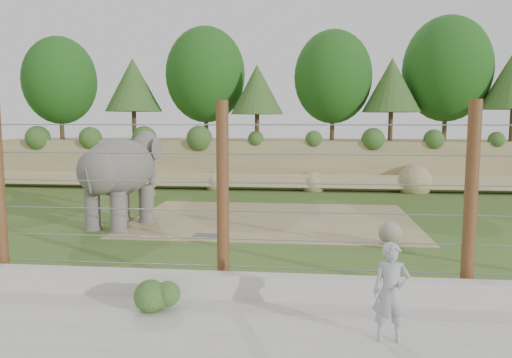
# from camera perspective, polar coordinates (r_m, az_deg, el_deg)

# --- Properties ---
(ground) EXTENTS (90.00, 90.00, 0.00)m
(ground) POSITION_cam_1_polar(r_m,az_deg,el_deg) (15.23, -0.81, -6.88)
(ground) COLOR #365B22
(ground) RESTS_ON ground
(back_embankment) EXTENTS (30.00, 5.52, 8.77)m
(back_embankment) POSITION_cam_1_polar(r_m,az_deg,el_deg) (27.39, 3.65, 7.55)
(back_embankment) COLOR #8D7D56
(back_embankment) RESTS_ON ground
(dirt_patch) EXTENTS (10.00, 7.00, 0.02)m
(dirt_patch) POSITION_cam_1_polar(r_m,az_deg,el_deg) (18.10, 1.92, -4.65)
(dirt_patch) COLOR #967A58
(dirt_patch) RESTS_ON ground
(drain_grate) EXTENTS (1.00, 0.60, 0.03)m
(drain_grate) POSITION_cam_1_polar(r_m,az_deg,el_deg) (15.53, -5.29, -6.51)
(drain_grate) COLOR #262628
(drain_grate) RESTS_ON dirt_patch
(elephant) EXTENTS (2.52, 4.13, 3.11)m
(elephant) POSITION_cam_1_polar(r_m,az_deg,el_deg) (17.44, -15.33, -0.18)
(elephant) COLOR #58534F
(elephant) RESTS_ON ground
(stone_ball) EXTENTS (0.68, 0.68, 0.68)m
(stone_ball) POSITION_cam_1_polar(r_m,az_deg,el_deg) (14.93, 15.09, -5.99)
(stone_ball) COLOR gray
(stone_ball) RESTS_ON dirt_patch
(retaining_wall) EXTENTS (26.00, 0.35, 0.50)m
(retaining_wall) POSITION_cam_1_polar(r_m,az_deg,el_deg) (10.41, -4.22, -12.02)
(retaining_wall) COLOR beige
(retaining_wall) RESTS_ON ground
(walkway) EXTENTS (26.00, 4.00, 0.01)m
(walkway) POSITION_cam_1_polar(r_m,az_deg,el_deg) (8.68, -6.70, -17.75)
(walkway) COLOR beige
(walkway) RESTS_ON ground
(barrier_fence) EXTENTS (20.26, 0.26, 4.00)m
(barrier_fence) POSITION_cam_1_polar(r_m,az_deg,el_deg) (10.47, -3.82, -2.03)
(barrier_fence) COLOR #502B17
(barrier_fence) RESTS_ON ground
(walkway_shrub) EXTENTS (0.69, 0.69, 0.69)m
(walkway_shrub) POSITION_cam_1_polar(r_m,az_deg,el_deg) (9.87, -10.95, -12.56)
(walkway_shrub) COLOR #2A5120
(walkway_shrub) RESTS_ON walkway
(zookeeper) EXTENTS (0.62, 0.42, 1.63)m
(zookeeper) POSITION_cam_1_polar(r_m,az_deg,el_deg) (8.55, 15.19, -12.41)
(zookeeper) COLOR #AAB1B4
(zookeeper) RESTS_ON walkway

